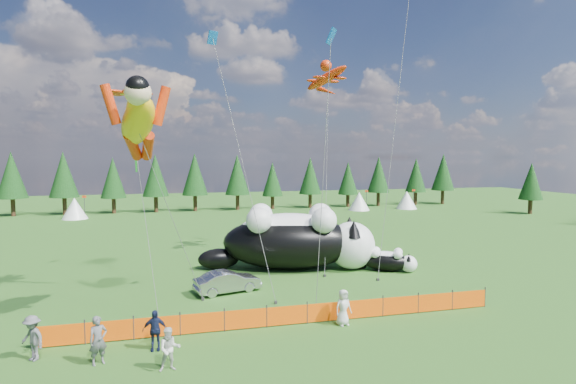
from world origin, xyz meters
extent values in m
plane|color=#113509|center=(0.00, 0.00, 0.00)|extent=(160.00, 160.00, 0.00)
cylinder|color=#262626|center=(-11.00, -3.00, 0.55)|extent=(0.06, 0.06, 1.10)
cylinder|color=#262626|center=(-9.00, -3.00, 0.55)|extent=(0.06, 0.06, 1.10)
cylinder|color=#262626|center=(-7.00, -3.00, 0.55)|extent=(0.06, 0.06, 1.10)
cylinder|color=#262626|center=(-5.00, -3.00, 0.55)|extent=(0.06, 0.06, 1.10)
cylinder|color=#262626|center=(-3.00, -3.00, 0.55)|extent=(0.06, 0.06, 1.10)
cylinder|color=#262626|center=(-1.00, -3.00, 0.55)|extent=(0.06, 0.06, 1.10)
cylinder|color=#262626|center=(1.00, -3.00, 0.55)|extent=(0.06, 0.06, 1.10)
cylinder|color=#262626|center=(3.00, -3.00, 0.55)|extent=(0.06, 0.06, 1.10)
cylinder|color=#262626|center=(5.00, -3.00, 0.55)|extent=(0.06, 0.06, 1.10)
cylinder|color=#262626|center=(7.00, -3.00, 0.55)|extent=(0.06, 0.06, 1.10)
cylinder|color=#262626|center=(9.00, -3.00, 0.55)|extent=(0.06, 0.06, 1.10)
cylinder|color=#262626|center=(11.00, -3.00, 0.55)|extent=(0.06, 0.06, 1.10)
cube|color=#FF5405|center=(-10.00, -3.00, 0.50)|extent=(2.00, 0.04, 0.90)
cube|color=#FF5405|center=(-8.00, -3.00, 0.50)|extent=(2.00, 0.04, 0.90)
cube|color=#FF5405|center=(-6.00, -3.00, 0.50)|extent=(2.00, 0.04, 0.90)
cube|color=#FF5405|center=(-4.00, -3.00, 0.50)|extent=(2.00, 0.04, 0.90)
cube|color=#FF5405|center=(-2.00, -3.00, 0.50)|extent=(2.00, 0.04, 0.90)
cube|color=#FF5405|center=(0.00, -3.00, 0.50)|extent=(2.00, 0.04, 0.90)
cube|color=#FF5405|center=(2.00, -3.00, 0.50)|extent=(2.00, 0.04, 0.90)
cube|color=#FF5405|center=(4.00, -3.00, 0.50)|extent=(2.00, 0.04, 0.90)
cube|color=#FF5405|center=(6.00, -3.00, 0.50)|extent=(2.00, 0.04, 0.90)
cube|color=#FF5405|center=(8.00, -3.00, 0.50)|extent=(2.00, 0.04, 0.90)
cube|color=#FF5405|center=(10.00, -3.00, 0.50)|extent=(2.00, 0.04, 0.90)
ellipsoid|color=black|center=(2.82, 7.64, 1.92)|extent=(10.37, 6.56, 3.84)
ellipsoid|color=white|center=(2.82, 7.64, 2.88)|extent=(7.79, 4.78, 2.35)
sphere|color=white|center=(7.18, 6.61, 1.71)|extent=(3.41, 3.41, 3.41)
sphere|color=#CA4E57|center=(8.59, 6.28, 1.71)|extent=(0.48, 0.48, 0.48)
ellipsoid|color=black|center=(-2.16, 8.82, 0.75)|extent=(3.25, 2.14, 1.49)
cone|color=black|center=(6.94, 5.62, 3.07)|extent=(1.19, 1.19, 1.19)
cone|color=black|center=(7.41, 7.61, 3.07)|extent=(1.19, 1.19, 1.19)
sphere|color=white|center=(5.42, 8.45, 3.73)|extent=(1.79, 1.79, 1.79)
sphere|color=white|center=(4.79, 5.75, 3.73)|extent=(1.79, 1.79, 1.79)
sphere|color=white|center=(1.06, 9.48, 3.73)|extent=(1.79, 1.79, 1.79)
sphere|color=white|center=(0.43, 6.78, 3.73)|extent=(1.79, 1.79, 1.79)
ellipsoid|color=black|center=(9.34, 5.41, 0.67)|extent=(3.67, 3.00, 1.34)
ellipsoid|color=white|center=(9.34, 5.41, 1.00)|extent=(2.74, 2.21, 0.82)
sphere|color=white|center=(10.70, 4.64, 0.59)|extent=(1.19, 1.19, 1.19)
sphere|color=#CA4E57|center=(11.14, 4.39, 0.59)|extent=(0.17, 0.17, 0.17)
ellipsoid|color=black|center=(7.79, 6.28, 0.26)|extent=(1.16, 0.96, 0.52)
cone|color=black|center=(10.53, 4.33, 1.07)|extent=(0.42, 0.42, 0.42)
cone|color=black|center=(10.88, 4.95, 1.07)|extent=(0.42, 0.42, 0.42)
sphere|color=white|center=(10.29, 5.43, 1.30)|extent=(0.62, 0.62, 0.62)
sphere|color=white|center=(9.82, 4.59, 1.30)|extent=(0.62, 0.62, 0.62)
sphere|color=white|center=(8.94, 6.19, 1.30)|extent=(0.62, 0.62, 0.62)
sphere|color=white|center=(8.46, 5.35, 1.30)|extent=(0.62, 0.62, 0.62)
imported|color=#B2B1B6|center=(-2.18, 3.01, 0.65)|extent=(4.17, 2.36, 1.30)
imported|color=#56565B|center=(-8.12, -5.13, 0.96)|extent=(0.83, 0.72, 1.91)
imported|color=silver|center=(-5.42, -6.36, 0.84)|extent=(0.85, 0.54, 1.67)
imported|color=#151B39|center=(-6.04, -4.34, 0.86)|extent=(1.03, 0.57, 1.72)
imported|color=#56565B|center=(-10.71, -4.15, 0.91)|extent=(1.29, 1.23, 1.82)
imported|color=silver|center=(2.63, -3.60, 0.87)|extent=(0.95, 0.72, 1.73)
cylinder|color=#595959|center=(-5.22, 0.24, 4.93)|extent=(0.03, 0.03, 10.51)
cube|color=#262626|center=(-3.72, 1.82, 0.08)|extent=(0.15, 0.15, 0.16)
cylinder|color=#595959|center=(5.77, 8.33, 7.31)|extent=(0.03, 0.03, 16.03)
cube|color=#262626|center=(4.59, 4.93, 0.08)|extent=(0.15, 0.15, 0.16)
cylinder|color=#595959|center=(-6.77, 1.16, 5.90)|extent=(0.03, 0.03, 12.54)
cube|color=#262626|center=(-5.99, -1.22, 0.08)|extent=(0.15, 0.15, 0.16)
cube|color=#1A9322|center=(-7.56, 3.53, 9.28)|extent=(0.19, 0.19, 4.17)
cylinder|color=#595959|center=(-1.23, 3.28, 7.93)|extent=(0.03, 0.03, 16.94)
cube|color=#262626|center=(0.15, 0.24, 0.08)|extent=(0.15, 0.15, 0.16)
cylinder|color=#595959|center=(10.13, 5.86, 10.83)|extent=(0.03, 0.03, 22.59)
cube|color=#262626|center=(7.65, 3.15, 0.08)|extent=(0.15, 0.15, 0.16)
cylinder|color=#595959|center=(2.41, -1.16, 7.26)|extent=(0.03, 0.03, 14.27)
cube|color=#262626|center=(1.89, -1.58, 0.08)|extent=(0.15, 0.15, 0.16)
camera|label=1|loc=(-5.06, -23.38, 8.07)|focal=28.00mm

